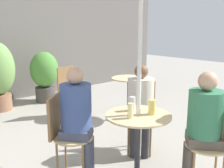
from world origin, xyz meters
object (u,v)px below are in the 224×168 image
Objects in this scene: bistro_chair_0 at (218,137)px; bistro_chair_2 at (64,129)px; beer_glass_0 at (132,104)px; cafe_table_far at (129,90)px; potted_plant_2 at (44,74)px; seated_person_1 at (141,102)px; bistro_chair_1 at (141,109)px; bistro_chair_4 at (70,87)px; beer_glass_1 at (130,111)px; seated_person_0 at (203,120)px; cafe_table_near at (138,132)px; seated_person_2 at (77,114)px; beer_glass_2 at (152,107)px.

bistro_chair_0 is 1.57m from bistro_chair_2.
cafe_table_far is at bearing 45.81° from beer_glass_0.
bistro_chair_2 is 0.84× the size of potted_plant_2.
potted_plant_2 is at bearing 26.11° from bistro_chair_2.
potted_plant_2 is (0.25, 3.02, -0.09)m from seated_person_1.
bistro_chair_1 and bistro_chair_4 have the same top height.
bistro_chair_2 reaches higher than beer_glass_1.
seated_person_1 is at bearing -94.80° from potted_plant_2.
seated_person_0 reaches higher than bistro_chair_1.
seated_person_0 is 1.11× the size of potted_plant_2.
beer_glass_1 reaches higher than cafe_table_near.
seated_person_1 is at bearing -134.98° from seated_person_0.
cafe_table_near and cafe_table_far have the same top height.
seated_person_1 reaches higher than beer_glass_0.
cafe_table_near is 0.82× the size of bistro_chair_2.
cafe_table_far is at bearing -74.23° from potted_plant_2.
bistro_chair_2 is (-1.01, 1.20, 0.00)m from bistro_chair_0.
seated_person_0 is at bearing -115.14° from cafe_table_far.
cafe_table_far is at bearing 47.51° from cafe_table_near.
bistro_chair_0 is at bearing 90.00° from seated_person_0.
bistro_chair_4 is 2.16m from beer_glass_0.
potted_plant_2 is (1.24, 2.83, 0.06)m from bistro_chair_2.
bistro_chair_1 reaches higher than cafe_table_near.
bistro_chair_4 reaches higher than beer_glass_0.
beer_glass_0 is (-0.46, 0.73, 0.27)m from bistro_chair_0.
bistro_chair_4 is 2.35m from beer_glass_1.
bistro_chair_0 is 0.84× the size of potted_plant_2.
beer_glass_0 reaches higher than cafe_table_far.
seated_person_0 is (0.92, -1.09, 0.17)m from bistro_chair_2.
seated_person_1 is at bearing -90.00° from bistro_chair_1.
potted_plant_2 is (1.15, 2.94, -0.12)m from seated_person_2.
beer_glass_2 is (0.61, -0.69, 0.27)m from bistro_chair_2.
beer_glass_2 is 3.58m from potted_plant_2.
cafe_table_far is 0.62× the size of seated_person_0.
seated_person_2 reaches higher than bistro_chair_1.
seated_person_1 reaches higher than cafe_table_far.
beer_glass_0 is at bearing -99.49° from seated_person_0.
potted_plant_2 is (0.87, 3.45, -0.21)m from beer_glass_1.
bistro_chair_0 is (-0.80, -2.03, 0.02)m from cafe_table_far.
cafe_table_far is 4.94× the size of beer_glass_1.
bistro_chair_1 is 0.84× the size of potted_plant_2.
seated_person_2 is (-1.71, -0.94, 0.20)m from cafe_table_far.
beer_glass_0 is at bearing 39.49° from beer_glass_1.
seated_person_2 is (-0.99, -1.71, 0.18)m from bistro_chair_4.
bistro_chair_0 is 1.00× the size of bistro_chair_2.
potted_plant_2 reaches higher than beer_glass_2.
seated_person_1 is 7.73× the size of beer_glass_2.
cafe_table_near is at bearing -90.00° from seated_person_1.
seated_person_1 is 7.70× the size of beer_glass_0.
bistro_chair_2 is 0.77m from beer_glass_1.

